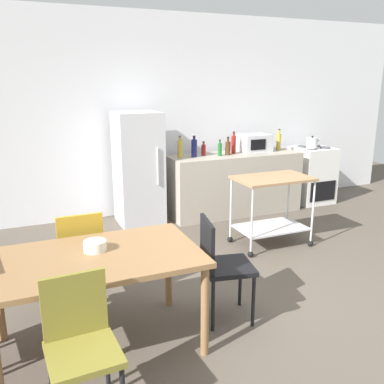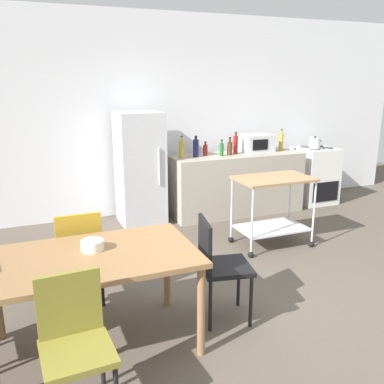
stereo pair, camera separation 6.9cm
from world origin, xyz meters
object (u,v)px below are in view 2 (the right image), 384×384
Objects in this scene: chair_black at (218,262)px; bottle_olive_oil at (182,149)px; stove_oven at (314,175)px; fruit_bowl at (92,245)px; chair_olive at (75,340)px; bottle_soda at (230,148)px; bottle_sesame_oil at (196,148)px; bottle_vinegar at (236,144)px; chair_mustard at (79,251)px; kitchen_cart at (273,200)px; dining_table at (93,265)px; microwave at (257,143)px; refrigerator at (140,169)px; kettle at (315,143)px; bottle_hot_sauce at (222,149)px; bottle_sparkling_water at (281,142)px; bottle_wine at (205,150)px.

bottle_olive_oil is at bearing -3.21° from chair_black.
stove_oven is 4.70m from fruit_bowl.
chair_olive is 3.39× the size of bottle_soda.
bottle_sesame_oil is 0.94× the size of bottle_vinegar.
chair_mustard is 2.42m from kitchen_cart.
stove_oven is 2.97× the size of bottle_olive_oil.
dining_table is at bearing -125.96° from bottle_sesame_oil.
microwave is (-1.07, 0.07, 0.58)m from stove_oven.
bottle_olive_oil reaches higher than dining_table.
refrigerator reaches higher than bottle_soda.
refrigerator is 6.47× the size of kettle.
bottle_olive_oil is at bearing 177.22° from bottle_soda.
kitchen_cart is 5.42× the size of fruit_bowl.
chair_olive is (-1.23, -0.65, 0.00)m from chair_black.
stove_oven is at bearing 1.84° from bottle_soda.
bottle_hot_sauce is at bearing -174.53° from bottle_soda.
chair_olive is 3.88m from bottle_sesame_oil.
kitchen_cart is at bearing -98.57° from bottle_vinegar.
kitchen_cart is at bearing -92.98° from bottle_soda.
refrigerator is at bearing 178.40° from stove_oven.
refrigerator reaches higher than fruit_bowl.
bottle_sparkling_water is (1.67, 0.06, 0.00)m from bottle_olive_oil.
chair_mustard is at bearing -154.40° from stove_oven.
refrigerator is at bearing 131.23° from kitchen_cart.
fruit_bowl is (-1.06, -2.58, 0.01)m from refrigerator.
bottle_sparkling_water is at bearing -0.94° from refrigerator.
bottle_soda is (0.52, -0.04, -0.02)m from bottle_sesame_oil.
stove_oven is at bearing -1.55° from bottle_vinegar.
bottle_sparkling_water is at bearing -2.93° from microwave.
dining_table is 3.40m from bottle_hot_sauce.
bottle_sparkling_water is at bearing 5.81° from bottle_soda.
fruit_bowl is (-2.03, -2.55, -0.20)m from bottle_wine.
bottle_soda is (-1.59, -0.05, 0.55)m from stove_oven.
bottle_olive_oil is at bearing -9.45° from refrigerator.
refrigerator is 4.81× the size of bottle_vinegar.
chair_mustard is 0.98× the size of kitchen_cart.
bottle_vinegar is at bearing 4.14° from bottle_sesame_oil.
bottle_olive_oil reaches higher than chair_olive.
bottle_vinegar is at bearing 45.26° from fruit_bowl.
refrigerator is at bearing 178.34° from bottle_vinegar.
bottle_olive_oil is at bearing -178.18° from bottle_sesame_oil.
chair_mustard is 3.92m from bottle_sparkling_water.
bottle_olive_oil is at bearing -176.43° from bottle_vinegar.
bottle_sesame_oil is at bearing 177.40° from kettle.
bottle_soda is 0.82× the size of bottle_vinegar.
microwave reaches higher than chair_olive.
bottle_olive_oil is at bearing -177.95° from bottle_sparkling_water.
chair_mustard is 3.09m from bottle_soda.
chair_olive is at bearing -143.25° from kitchen_cart.
stove_oven reaches higher than kitchen_cart.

